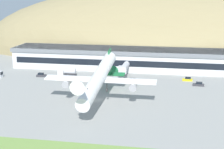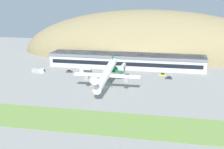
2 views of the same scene
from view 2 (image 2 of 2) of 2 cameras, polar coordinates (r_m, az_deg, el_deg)
The scene contains 13 objects.
ground_plane at distance 170.99m, azimuth -1.38°, elevation -2.40°, with size 347.29×347.29×0.00m, color gray.
grass_strip_foreground at distance 128.57m, azimuth -6.17°, elevation -8.36°, with size 312.56×23.57×0.08m, color #759947.
hill_backdrop at distance 265.81m, azimuth 6.67°, elevation 3.66°, with size 218.14×85.52×74.68m, color #8E7F56.
terminal_building at distance 216.78m, azimuth 2.66°, elevation 2.70°, with size 107.70×18.11×9.40m.
jetway_0 at distance 201.85m, azimuth 1.90°, elevation 1.42°, with size 3.38×13.15×5.43m.
cargo_airplane at distance 165.10m, azimuth -1.04°, elevation 0.03°, with size 36.15×49.09×12.32m.
service_car_0 at distance 205.31m, azimuth -7.81°, elevation 0.56°, with size 4.12×2.20×1.61m.
service_car_1 at distance 198.10m, azimuth 9.22°, elevation -0.03°, with size 3.96×1.66×1.48m.
service_car_2 at distance 194.00m, azimuth 2.73°, elevation -0.16°, with size 4.70×2.16×1.52m.
service_car_3 at distance 190.84m, azimuth 10.32°, elevation -0.63°, with size 4.32×1.83×1.52m.
fuel_truck at distance 208.83m, azimuth -13.36°, elevation 0.75°, with size 8.56×2.65×2.92m.
box_truck at distance 205.32m, azimuth -4.79°, elevation 0.90°, with size 7.72×2.51×3.28m.
traffic_cone_0 at distance 193.37m, azimuth 0.26°, elevation -0.30°, with size 0.52×0.52×0.58m.
Camera 2 is at (37.38, -159.19, 50.02)m, focal length 50.00 mm.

